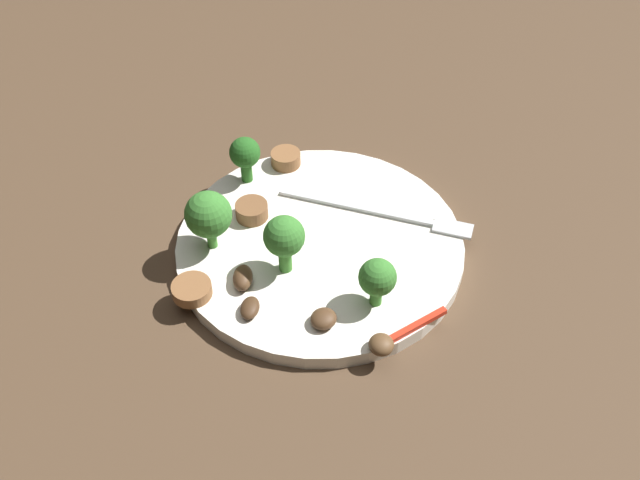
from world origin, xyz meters
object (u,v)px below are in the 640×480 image
at_px(broccoli_floret_1, 284,238).
at_px(mushroom_0, 324,319).
at_px(sausage_slice_2, 192,290).
at_px(plate, 320,246).
at_px(mushroom_3, 381,345).
at_px(broccoli_floret_3, 208,215).
at_px(mushroom_2, 214,210).
at_px(fork, 389,215).
at_px(sausage_slice_0, 252,211).
at_px(sausage_slice_1, 286,159).
at_px(mushroom_4, 243,278).
at_px(mushroom_1, 250,308).
at_px(broccoli_floret_2, 245,154).
at_px(broccoli_floret_0, 377,278).
at_px(pepper_strip_0, 417,325).

xyz_separation_m(broccoli_floret_1, mushroom_0, (0.05, -0.05, -0.03)).
distance_m(broccoli_floret_1, sausage_slice_2, 0.09).
xyz_separation_m(plate, mushroom_3, (0.08, -0.10, 0.01)).
xyz_separation_m(broccoli_floret_3, mushroom_2, (-0.01, 0.04, -0.03)).
relative_size(fork, mushroom_2, 6.26).
relative_size(sausage_slice_0, sausage_slice_2, 0.90).
relative_size(plate, sausage_slice_1, 8.76).
relative_size(fork, mushroom_4, 6.66).
distance_m(mushroom_0, mushroom_1, 0.06).
height_order(fork, sausage_slice_2, sausage_slice_2).
bearing_deg(sausage_slice_0, plate, -9.55).
bearing_deg(broccoli_floret_3, broccoli_floret_2, 91.25).
distance_m(sausage_slice_0, mushroom_4, 0.08).
relative_size(broccoli_floret_0, mushroom_2, 1.59).
bearing_deg(sausage_slice_2, sausage_slice_1, 83.30).
height_order(mushroom_0, mushroom_1, mushroom_0).
bearing_deg(pepper_strip_0, mushroom_4, 178.18).
relative_size(broccoli_floret_1, mushroom_4, 2.08).
relative_size(fork, sausage_slice_2, 5.47).
relative_size(sausage_slice_0, pepper_strip_0, 0.52).
distance_m(mushroom_1, mushroom_3, 0.11).
bearing_deg(broccoli_floret_0, mushroom_3, -71.62).
xyz_separation_m(plate, pepper_strip_0, (0.10, -0.07, 0.01)).
bearing_deg(mushroom_2, broccoli_floret_2, 78.44).
distance_m(sausage_slice_0, mushroom_1, 0.11).
distance_m(sausage_slice_1, mushroom_1, 0.19).
bearing_deg(plate, mushroom_1, -108.38).
distance_m(broccoli_floret_1, sausage_slice_0, 0.08).
xyz_separation_m(broccoli_floret_2, broccoli_floret_3, (0.00, -0.09, 0.01)).
bearing_deg(sausage_slice_0, pepper_strip_0, -26.08).
height_order(mushroom_1, mushroom_4, mushroom_4).
distance_m(plate, broccoli_floret_0, 0.09).
bearing_deg(mushroom_1, plate, 71.62).
xyz_separation_m(sausage_slice_0, sausage_slice_1, (0.01, 0.08, -0.00)).
height_order(plate, sausage_slice_1, sausage_slice_1).
bearing_deg(broccoli_floret_3, sausage_slice_0, 65.39).
bearing_deg(broccoli_floret_1, broccoli_floret_2, 125.91).
xyz_separation_m(mushroom_0, mushroom_3, (0.05, -0.01, 0.00)).
bearing_deg(pepper_strip_0, broccoli_floret_3, 168.60).
height_order(mushroom_3, mushroom_4, same).
height_order(fork, sausage_slice_0, sausage_slice_0).
relative_size(sausage_slice_2, mushroom_3, 1.62).
bearing_deg(broccoli_floret_0, broccoli_floret_3, 171.64).
relative_size(broccoli_floret_2, sausage_slice_2, 1.45).
distance_m(broccoli_floret_1, broccoli_floret_2, 0.12).
xyz_separation_m(plate, mushroom_2, (-0.10, 0.00, 0.01)).
height_order(plate, mushroom_3, mushroom_3).
xyz_separation_m(sausage_slice_0, mushroom_3, (0.15, -0.11, -0.00)).
bearing_deg(sausage_slice_0, mushroom_2, -167.68).
bearing_deg(sausage_slice_0, fork, 16.61).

